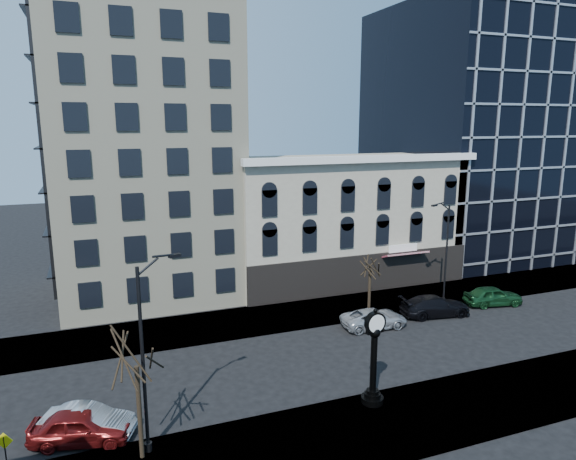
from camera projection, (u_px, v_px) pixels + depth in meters
name	position (u px, v px, depth m)	size (l,w,h in m)	color
ground	(281.00, 366.00, 32.81)	(160.00, 160.00, 0.00)	black
sidewalk_far	(246.00, 321.00, 40.11)	(160.00, 6.00, 0.12)	gray
sidewalk_near	(336.00, 435.00, 25.48)	(160.00, 6.00, 0.12)	gray
cream_tower	(138.00, 75.00, 43.98)	(15.90, 15.40, 42.50)	beige
victorian_row	(340.00, 219.00, 50.28)	(22.60, 11.19, 12.50)	#AFA690
glass_office	(475.00, 134.00, 60.18)	(20.00, 20.15, 28.00)	black
street_clock	(374.00, 361.00, 27.89)	(1.24, 1.24, 5.49)	black
street_lamp_near	(154.00, 302.00, 23.21)	(2.33, 1.19, 9.54)	black
street_lamp_far	(443.00, 226.00, 42.46)	(2.28, 0.79, 8.96)	black
bare_tree_near	(135.00, 346.00, 22.63)	(4.26, 4.26, 7.31)	#2D2316
bare_tree_far	(370.00, 261.00, 42.01)	(3.11, 3.11, 5.34)	#2D2316
warning_sign	(5.00, 448.00, 21.85)	(0.73, 0.27, 2.31)	black
car_near_a	(81.00, 427.00, 24.89)	(1.93, 4.79, 1.63)	maroon
car_near_b	(88.00, 422.00, 25.44)	(1.58, 4.54, 1.50)	#A5A8AD
car_far_a	(374.00, 319.00, 38.95)	(2.33, 5.06, 1.41)	#A5A8AD
car_far_b	(435.00, 306.00, 41.30)	(2.31, 5.67, 1.65)	black
car_far_c	(493.00, 296.00, 43.67)	(1.96, 4.87, 1.66)	#143F1E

